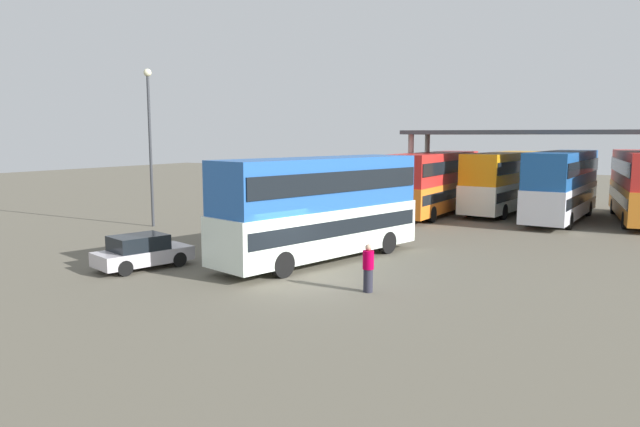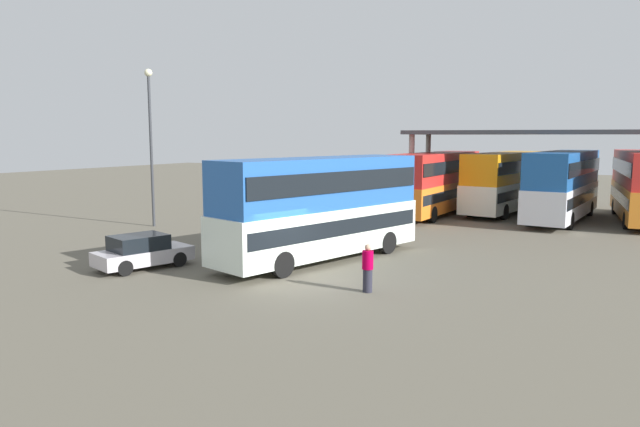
% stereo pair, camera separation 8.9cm
% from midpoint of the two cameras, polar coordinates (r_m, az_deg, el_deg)
% --- Properties ---
extents(ground_plane, '(140.00, 140.00, 0.00)m').
position_cam_midpoint_polar(ground_plane, '(21.15, -1.62, -6.67)').
color(ground_plane, '#5D584A').
extents(double_decker_main, '(4.99, 10.43, 4.33)m').
position_cam_midpoint_polar(double_decker_main, '(24.27, 0.12, 0.87)').
color(double_decker_main, silver).
rests_on(double_decker_main, ground_plane).
extents(parked_hatchback, '(2.63, 4.01, 1.35)m').
position_cam_midpoint_polar(parked_hatchback, '(24.10, -16.98, -3.60)').
color(parked_hatchback, silver).
rests_on(parked_hatchback, ground_plane).
extents(double_decker_near_canopy, '(2.81, 11.54, 4.13)m').
position_cam_midpoint_polar(double_decker_near_canopy, '(39.48, 11.36, 3.17)').
color(double_decker_near_canopy, orange).
rests_on(double_decker_near_canopy, ground_plane).
extents(double_decker_mid_row, '(3.51, 10.24, 4.12)m').
position_cam_midpoint_polar(double_decker_mid_row, '(41.38, 17.68, 3.15)').
color(double_decker_mid_row, white).
rests_on(double_decker_mid_row, ground_plane).
extents(double_decker_far_right, '(3.15, 10.93, 4.29)m').
position_cam_midpoint_polar(double_decker_far_right, '(38.78, 22.81, 2.77)').
color(double_decker_far_right, silver).
rests_on(double_decker_far_right, ground_plane).
extents(depot_canopy, '(22.71, 9.33, 5.58)m').
position_cam_midpoint_polar(depot_canopy, '(39.44, 25.00, 6.95)').
color(depot_canopy, '#33353A').
rests_on(depot_canopy, ground_plane).
extents(lamppost_tall, '(0.44, 0.44, 8.99)m').
position_cam_midpoint_polar(lamppost_tall, '(34.88, -16.24, 7.85)').
color(lamppost_tall, '#33353A').
rests_on(lamppost_tall, ground_plane).
extents(pedestrian_waiting, '(0.38, 0.38, 1.64)m').
position_cam_midpoint_polar(pedestrian_waiting, '(19.61, 4.83, -5.39)').
color(pedestrian_waiting, '#262633').
rests_on(pedestrian_waiting, ground_plane).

